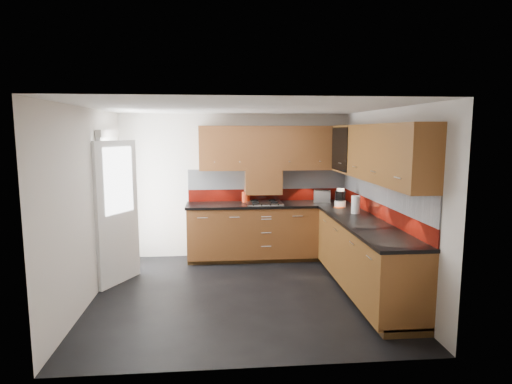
{
  "coord_description": "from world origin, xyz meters",
  "views": [
    {
      "loc": [
        -0.31,
        -5.37,
        2.1
      ],
      "look_at": [
        0.24,
        0.65,
        1.25
      ],
      "focal_mm": 30.0,
      "sensor_mm": 36.0,
      "label": 1
    }
  ],
  "objects": [
    {
      "name": "toaster",
      "position": [
        1.43,
        1.56,
        1.04
      ],
      "size": [
        0.31,
        0.23,
        0.2
      ],
      "color": "silver",
      "rests_on": "countertop"
    },
    {
      "name": "backsplash",
      "position": [
        1.28,
        0.93,
        1.21
      ],
      "size": [
        2.7,
        3.2,
        0.54
      ],
      "color": "maroon",
      "rests_on": "countertop"
    },
    {
      "name": "gas_hob",
      "position": [
        0.45,
        1.47,
        0.95
      ],
      "size": [
        0.58,
        0.51,
        0.05
      ],
      "color": "silver",
      "rests_on": "countertop"
    },
    {
      "name": "food_processor",
      "position": [
        1.6,
        1.08,
        1.07
      ],
      "size": [
        0.17,
        0.17,
        0.29
      ],
      "color": "white",
      "rests_on": "countertop"
    },
    {
      "name": "utensil_pot",
      "position": [
        0.16,
        1.66,
        1.04
      ],
      "size": [
        0.13,
        0.13,
        0.48
      ],
      "color": "red",
      "rests_on": "countertop"
    },
    {
      "name": "paper_towel",
      "position": [
        1.67,
        0.52,
        1.07
      ],
      "size": [
        0.16,
        0.16,
        0.26
      ],
      "primitive_type": "cylinder",
      "rotation": [
        0.0,
        0.0,
        0.37
      ],
      "color": "white",
      "rests_on": "countertop"
    },
    {
      "name": "room",
      "position": [
        0.0,
        0.0,
        1.5
      ],
      "size": [
        4.0,
        3.8,
        2.64
      ],
      "color": "black"
    },
    {
      "name": "countertop",
      "position": [
        1.05,
        0.7,
        0.92
      ],
      "size": [
        2.72,
        3.22,
        0.04
      ],
      "color": "black",
      "rests_on": "base_cabinets"
    },
    {
      "name": "base_cabinets",
      "position": [
        1.07,
        0.72,
        0.44
      ],
      "size": [
        2.7,
        3.2,
        0.95
      ],
      "color": "brown",
      "rests_on": "room"
    },
    {
      "name": "extractor_hood",
      "position": [
        0.45,
        1.64,
        1.28
      ],
      "size": [
        0.6,
        0.33,
        0.4
      ],
      "primitive_type": "cube",
      "color": "brown",
      "rests_on": "room"
    },
    {
      "name": "glass_cabinet",
      "position": [
        1.71,
        1.07,
        1.87
      ],
      "size": [
        0.32,
        0.8,
        0.66
      ],
      "color": "black",
      "rests_on": "room"
    },
    {
      "name": "back_door",
      "position": [
        -1.78,
        0.75,
        1.03
      ],
      "size": [
        0.42,
        1.19,
        2.04
      ],
      "color": "white",
      "rests_on": "room"
    },
    {
      "name": "upper_cabinets",
      "position": [
        1.23,
        0.78,
        1.84
      ],
      "size": [
        2.5,
        3.2,
        0.72
      ],
      "color": "brown",
      "rests_on": "room"
    },
    {
      "name": "orange_cloth",
      "position": [
        1.56,
        0.99,
        0.95
      ],
      "size": [
        0.16,
        0.15,
        0.01
      ],
      "primitive_type": "cube",
      "rotation": [
        0.0,
        0.0,
        0.42
      ],
      "color": "orange",
      "rests_on": "countertop"
    }
  ]
}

